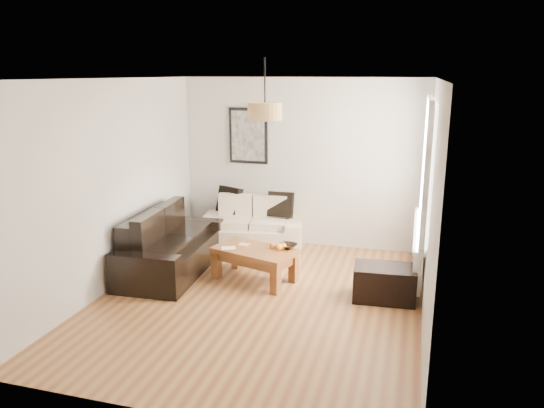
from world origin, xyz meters
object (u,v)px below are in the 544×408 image
(sofa_leather, at_px, (171,243))
(ottoman, at_px, (384,283))
(loveseat_cream, at_px, (252,225))
(coffee_table, at_px, (255,264))

(sofa_leather, relative_size, ottoman, 2.55)
(sofa_leather, bearing_deg, loveseat_cream, -35.87)
(loveseat_cream, xyz_separation_m, ottoman, (2.11, -1.34, -0.18))
(loveseat_cream, xyz_separation_m, coffee_table, (0.43, -1.20, -0.17))
(loveseat_cream, distance_m, sofa_leather, 1.43)
(coffee_table, bearing_deg, sofa_leather, -179.85)
(coffee_table, bearing_deg, ottoman, -4.73)
(sofa_leather, relative_size, coffee_table, 1.75)
(ottoman, bearing_deg, sofa_leather, 177.30)
(loveseat_cream, relative_size, sofa_leather, 0.83)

